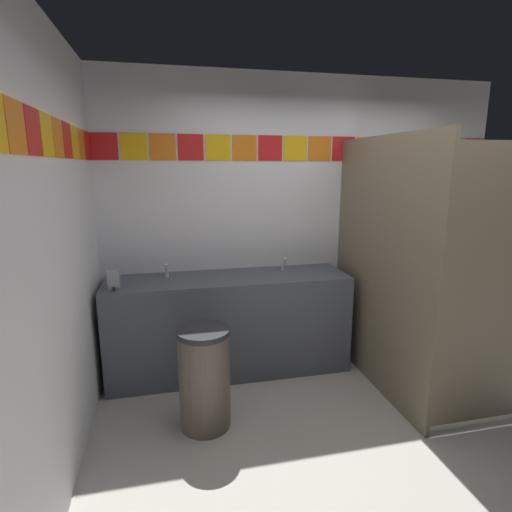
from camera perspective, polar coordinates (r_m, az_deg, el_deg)
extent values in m
plane|color=#B2ADA3|center=(3.18, 16.54, -24.00)|extent=(8.55, 8.55, 0.00)
cube|color=silver|center=(4.04, 6.81, 5.17)|extent=(3.89, 0.08, 2.70)
cube|color=red|center=(3.77, -20.68, 14.27)|extent=(0.23, 0.01, 0.23)
cube|color=yellow|center=(3.75, -16.88, 14.55)|extent=(0.23, 0.01, 0.23)
cube|color=orange|center=(3.74, -13.05, 14.76)|extent=(0.23, 0.01, 0.23)
cube|color=red|center=(3.75, -9.20, 14.91)|extent=(0.23, 0.01, 0.23)
cube|color=yellow|center=(3.77, -5.39, 15.00)|extent=(0.23, 0.01, 0.23)
cube|color=orange|center=(3.81, -1.64, 15.02)|extent=(0.23, 0.01, 0.23)
cube|color=red|center=(3.86, 2.03, 14.99)|extent=(0.23, 0.01, 0.23)
cube|color=yellow|center=(3.93, 5.57, 14.90)|extent=(0.23, 0.01, 0.23)
cube|color=orange|center=(4.01, 8.98, 14.76)|extent=(0.23, 0.01, 0.23)
cube|color=red|center=(4.11, 12.24, 14.58)|extent=(0.23, 0.01, 0.23)
cube|color=yellow|center=(4.21, 15.34, 14.36)|extent=(0.23, 0.01, 0.23)
cube|color=orange|center=(4.33, 18.27, 14.12)|extent=(0.23, 0.01, 0.23)
cube|color=red|center=(4.46, 21.03, 13.87)|extent=(0.23, 0.01, 0.23)
cube|color=yellow|center=(4.60, 23.63, 13.59)|extent=(0.23, 0.01, 0.23)
cube|color=orange|center=(4.74, 26.07, 13.31)|extent=(0.23, 0.01, 0.23)
cube|color=red|center=(4.89, 28.35, 13.03)|extent=(0.23, 0.01, 0.23)
cube|color=silver|center=(2.34, -28.28, -1.69)|extent=(0.08, 3.10, 2.70)
cube|color=orange|center=(2.05, -30.81, 15.40)|extent=(0.01, 0.23, 0.23)
cube|color=red|center=(2.28, -28.95, 15.14)|extent=(0.01, 0.23, 0.23)
cube|color=yellow|center=(2.51, -27.44, 14.92)|extent=(0.01, 0.23, 0.23)
cube|color=orange|center=(2.74, -26.18, 14.73)|extent=(0.01, 0.23, 0.23)
cube|color=red|center=(2.97, -25.12, 14.56)|extent=(0.01, 0.23, 0.23)
cube|color=yellow|center=(3.20, -24.22, 14.42)|extent=(0.01, 0.23, 0.23)
cube|color=orange|center=(3.44, -23.44, 14.29)|extent=(0.01, 0.23, 0.23)
cube|color=red|center=(3.67, -22.76, 14.17)|extent=(0.01, 0.23, 0.23)
cube|color=#4C515B|center=(3.76, -3.79, -9.56)|extent=(2.15, 0.59, 0.90)
cube|color=#4C515B|center=(3.89, -4.52, -2.45)|extent=(2.15, 0.03, 0.08)
cylinder|color=silver|center=(3.57, -12.41, -4.39)|extent=(0.34, 0.34, 0.10)
cylinder|color=silver|center=(3.72, 4.42, -3.41)|extent=(0.34, 0.34, 0.10)
cylinder|color=silver|center=(3.68, -12.49, -2.57)|extent=(0.04, 0.04, 0.05)
cylinder|color=silver|center=(3.61, -12.54, -1.70)|extent=(0.02, 0.06, 0.09)
cylinder|color=silver|center=(3.83, 3.83, -1.70)|extent=(0.04, 0.04, 0.05)
cylinder|color=silver|center=(3.77, 4.06, -0.85)|extent=(0.02, 0.06, 0.09)
cube|color=gray|center=(3.42, -19.45, -3.22)|extent=(0.09, 0.07, 0.16)
cylinder|color=black|center=(3.39, -19.46, -4.39)|extent=(0.02, 0.02, 0.03)
cube|color=#726651|center=(3.51, 17.01, -1.37)|extent=(0.04, 1.58, 2.11)
cube|color=#726651|center=(3.18, 31.00, -4.08)|extent=(0.90, 0.04, 1.94)
cylinder|color=silver|center=(2.88, 25.00, -2.87)|extent=(0.02, 0.02, 0.10)
cylinder|color=white|center=(4.32, 21.10, -10.97)|extent=(0.38, 0.38, 0.40)
torus|color=white|center=(4.25, 21.33, -8.30)|extent=(0.39, 0.39, 0.05)
cube|color=white|center=(4.36, 19.97, -5.49)|extent=(0.34, 0.17, 0.34)
cylinder|color=brown|center=(3.06, -7.28, -17.08)|extent=(0.37, 0.37, 0.71)
cylinder|color=#262628|center=(2.90, -7.48, -10.61)|extent=(0.37, 0.37, 0.04)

